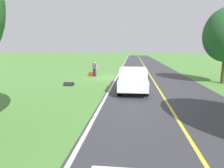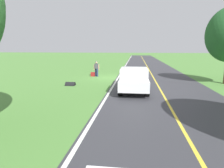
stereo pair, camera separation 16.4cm
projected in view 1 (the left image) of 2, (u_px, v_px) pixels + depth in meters
The scene contains 8 objects.
ground_plane at pixel (106, 78), 20.47m from camera, with size 200.00×200.00×0.00m, color #4C7F38.
road_surface at pixel (152, 78), 19.94m from camera, with size 7.99×120.00×0.00m, color #333338.
lane_edge_line at pixel (116, 78), 20.35m from camera, with size 0.16×117.60×0.00m, color silver.
lane_centre_line at pixel (152, 78), 19.94m from camera, with size 0.14×117.60×0.00m, color gold.
hitchhiker_walking at pixel (95, 68), 21.10m from camera, with size 0.62×0.51×1.75m.
suitcase_carried at pixel (91, 74), 21.18m from camera, with size 0.20×0.46×0.49m, color maroon.
pickup_truck_passing at pixel (133, 78), 13.93m from camera, with size 2.12×5.41×1.82m.
drainage_culvert at pixel (69, 86), 16.14m from camera, with size 0.60×0.60×0.80m, color black.
Camera 1 is at (-2.84, 20.04, 3.22)m, focal length 30.02 mm.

